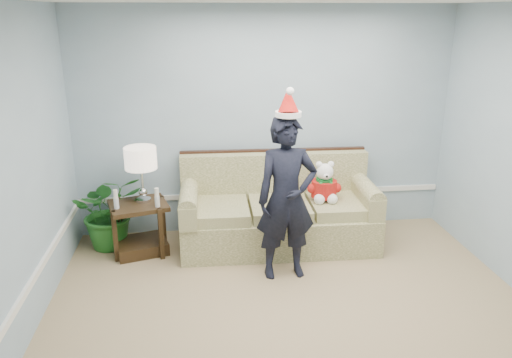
{
  "coord_description": "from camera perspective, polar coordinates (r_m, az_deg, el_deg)",
  "views": [
    {
      "loc": [
        -0.8,
        -3.3,
        2.61
      ],
      "look_at": [
        -0.22,
        1.55,
        0.97
      ],
      "focal_mm": 35.0,
      "sensor_mm": 36.0,
      "label": 1
    }
  ],
  "objects": [
    {
      "name": "sofa",
      "position": [
        5.85,
        2.47,
        -3.9
      ],
      "size": [
        2.25,
        1.01,
        1.04
      ],
      "rotation": [
        0.0,
        0.0,
        -0.02
      ],
      "color": "#5F6630",
      "rests_on": "room_shell"
    },
    {
      "name": "santa_hat",
      "position": [
        4.74,
        3.71,
        8.65
      ],
      "size": [
        0.27,
        0.3,
        0.3
      ],
      "rotation": [
        0.0,
        0.0,
        -0.09
      ],
      "color": "white",
      "rests_on": "man"
    },
    {
      "name": "houseplant",
      "position": [
        5.97,
        -16.36,
        -3.49
      ],
      "size": [
        0.95,
        0.88,
        0.88
      ],
      "primitive_type": "imported",
      "rotation": [
        0.0,
        0.0,
        0.27
      ],
      "color": "#1E601F",
      "rests_on": "room_shell"
    },
    {
      "name": "man",
      "position": [
        4.98,
        3.51,
        -2.27
      ],
      "size": [
        0.64,
        0.45,
        1.68
      ],
      "primitive_type": "imported",
      "rotation": [
        0.0,
        0.0,
        0.08
      ],
      "color": "black",
      "rests_on": "room_shell"
    },
    {
      "name": "side_table",
      "position": [
        5.82,
        -13.06,
        -6.05
      ],
      "size": [
        0.73,
        0.66,
        0.59
      ],
      "rotation": [
        0.0,
        0.0,
        0.27
      ],
      "color": "#322212",
      "rests_on": "room_shell"
    },
    {
      "name": "candle_pair",
      "position": [
        5.53,
        -13.49,
        -2.23
      ],
      "size": [
        0.49,
        0.05,
        0.21
      ],
      "color": "silver",
      "rests_on": "side_table"
    },
    {
      "name": "teddy_bear",
      "position": [
        5.74,
        7.81,
        -0.83
      ],
      "size": [
        0.3,
        0.34,
        0.47
      ],
      "rotation": [
        0.0,
        0.0,
        -0.05
      ],
      "color": "white",
      "rests_on": "sofa"
    },
    {
      "name": "table_lamp",
      "position": [
        5.58,
        -13.05,
        2.08
      ],
      "size": [
        0.35,
        0.35,
        0.63
      ],
      "color": "silver",
      "rests_on": "side_table"
    },
    {
      "name": "room_shell",
      "position": [
        3.62,
        6.35,
        -1.87
      ],
      "size": [
        4.54,
        5.04,
        2.74
      ],
      "color": "tan",
      "rests_on": "ground"
    },
    {
      "name": "wainscot_trim",
      "position": [
        4.98,
        -10.58,
        -7.41
      ],
      "size": [
        4.49,
        4.99,
        0.06
      ],
      "color": "white",
      "rests_on": "room_shell"
    }
  ]
}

